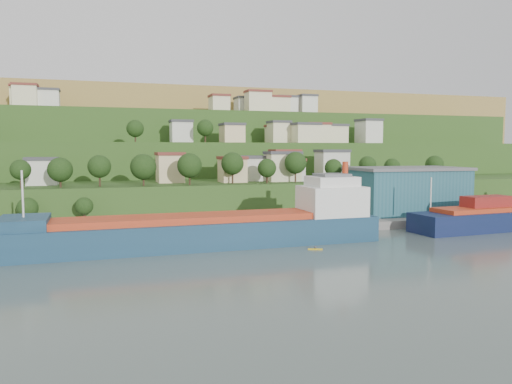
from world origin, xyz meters
name	(u,v)px	position (x,y,z in m)	size (l,w,h in m)	color
ground	(279,250)	(0.00, 0.00, 0.00)	(500.00, 500.00, 0.00)	#4B5B54
quay	(314,225)	(20.00, 28.00, 0.00)	(220.00, 26.00, 4.00)	slate
hillside	(166,187)	(0.03, 168.69, 0.09)	(360.00, 210.59, 96.00)	#284719
cargo_ship_near	(214,231)	(-11.35, 7.56, 3.06)	(74.72, 12.53, 19.18)	#133147
warehouse	(406,190)	(48.34, 28.48, 8.43)	(31.73, 20.22, 12.80)	#1F525E
caravan	(15,231)	(-50.59, 23.01, 2.58)	(5.92, 2.47, 2.76)	white
dinghy	(72,238)	(-39.07, 17.18, 1.61)	(4.12, 1.55, 0.82)	silver
kayak_orange	(270,246)	(-1.00, 2.78, 0.27)	(3.66, 1.26, 0.90)	#D44E12
kayak_yellow	(315,249)	(6.81, -1.94, 0.21)	(2.84, 1.54, 0.72)	gold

